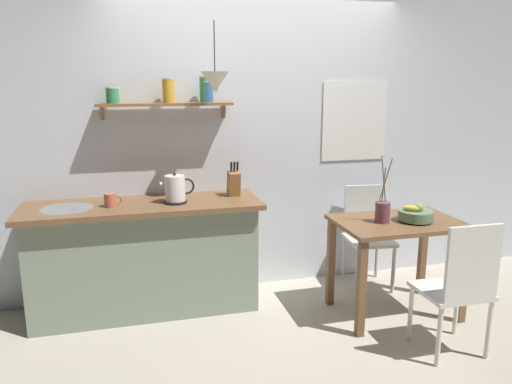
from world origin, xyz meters
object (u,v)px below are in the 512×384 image
Objects in this scene: dining_table at (397,238)px; fruit_bowl at (416,215)px; pendant_lamp at (215,82)px; dining_chair_near at (460,284)px; electric_kettle at (175,189)px; knife_block at (234,182)px; twig_vase at (382,211)px; dining_chair_far at (366,231)px; coffee_mug_by_sink at (111,200)px.

dining_table is 0.23m from fruit_bowl.
dining_chair_near is at bearing -39.24° from pendant_lamp.
pendant_lamp is at bearing -2.68° from electric_kettle.
dining_chair_near is at bearing -83.96° from dining_table.
knife_block reaches higher than electric_kettle.
dining_chair_near reaches higher than fruit_bowl.
electric_kettle reaches higher than dining_chair_near.
dining_chair_near is 1.82× the size of twig_vase.
dining_chair_near is at bearing -94.00° from fruit_bowl.
pendant_lamp is (-1.19, 0.47, 0.97)m from twig_vase.
dining_chair_far is 2.25m from coffee_mug_by_sink.
dining_table is 1.37m from knife_block.
coffee_mug_by_sink is at bearing 152.27° from dining_chair_near.
dining_chair_near is at bearing -89.23° from dining_chair_far.
knife_block is (0.49, 0.13, 0.00)m from electric_kettle.
knife_block is at bearing 7.35° from coffee_mug_by_sink.
twig_vase reaches higher than dining_chair_far.
dining_chair_near is (0.07, -0.69, -0.11)m from dining_table.
pendant_lamp is (-1.34, 0.47, 1.19)m from dining_table.
twig_vase reaches higher than dining_table.
dining_chair_near is at bearing -33.96° from electric_kettle.
fruit_bowl is at bearing -19.56° from pendant_lamp.
dining_chair_near is 2.24m from pendant_lamp.
pendant_lamp reaches higher than dining_chair_near.
dining_table is 1.85m from pendant_lamp.
electric_kettle reaches higher than dining_table.
dining_chair_far is 3.38× the size of fruit_bowl.
coffee_mug_by_sink is (-0.98, -0.13, -0.06)m from knife_block.
coffee_mug_by_sink is at bearing 167.37° from dining_table.
knife_block is at bearing 133.89° from dining_chair_near.
pendant_lamp is (-1.41, 1.15, 1.30)m from dining_chair_near.
dining_table is at bearing 156.49° from fruit_bowl.
knife_block is 0.56× the size of pendant_lamp.
dining_chair_far is at bearing 6.07° from pendant_lamp.
coffee_mug_by_sink is at bearing -176.55° from dining_chair_far.
fruit_bowl is at bearing -84.69° from dining_chair_far.
electric_kettle reaches higher than coffee_mug_by_sink.
dining_chair_far is (-0.02, 1.30, -0.03)m from dining_chair_near.
pendant_lamp is at bearing -1.07° from coffee_mug_by_sink.
dining_table is 7.37× the size of coffee_mug_by_sink.
knife_block is (-1.29, 0.66, 0.19)m from fruit_bowl.
knife_block is (-1.03, 0.61, 0.16)m from twig_vase.
pendant_lamp is at bearing 140.76° from dining_chair_near.
pendant_lamp is at bearing 160.80° from dining_table.
twig_vase reaches higher than fruit_bowl.
dining_chair_far is at bearing 4.43° from electric_kettle.
dining_chair_near is 1.85× the size of pendant_lamp.
twig_vase is (-0.14, -0.01, 0.22)m from dining_table.
knife_block is at bearing 152.62° from dining_table.
dining_table is 1.01× the size of dining_chair_near.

